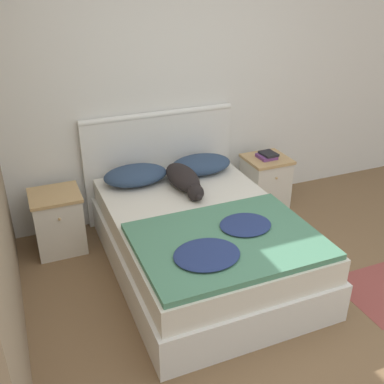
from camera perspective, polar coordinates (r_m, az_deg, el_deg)
ground_plane at (r=3.20m, az=10.91°, el=-19.10°), size 16.00×16.00×0.00m
wall_back at (r=4.27m, az=-3.35°, el=13.28°), size 9.00×0.06×2.55m
bed at (r=3.70m, az=1.18°, el=-6.28°), size 1.40×1.98×0.51m
headboard at (r=4.40m, az=-4.08°, el=3.76°), size 1.48×0.06×1.07m
nightstand_left at (r=4.10m, az=-16.61°, el=-3.59°), size 0.43×0.42×0.54m
nightstand_right at (r=4.69m, az=9.28°, el=1.26°), size 0.43×0.42×0.54m
pillow_left at (r=4.07m, az=-7.18°, el=2.15°), size 0.58×0.39×0.15m
pillow_right at (r=4.26m, az=1.18°, el=3.55°), size 0.58×0.39×0.15m
quilt at (r=3.19m, az=4.44°, el=-6.19°), size 1.29×0.97×0.08m
dog at (r=3.96m, az=-1.03°, el=1.71°), size 0.25×0.75×0.17m
book_stack at (r=4.57m, az=9.54°, el=4.60°), size 0.18×0.19×0.06m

